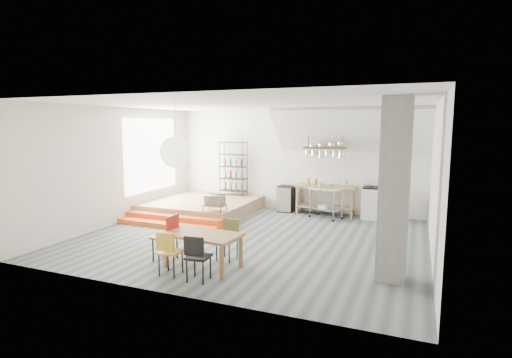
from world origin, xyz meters
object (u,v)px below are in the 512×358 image
at_px(stove, 373,203).
at_px(mini_fridge, 286,199).
at_px(dining_table, 203,237).
at_px(rolling_cart, 326,199).

height_order(stove, mini_fridge, stove).
bearing_deg(mini_fridge, stove, -0.95).
xyz_separation_m(stove, dining_table, (-2.57, -5.38, 0.12)).
bearing_deg(mini_fridge, dining_table, -89.03).
xyz_separation_m(rolling_cart, mini_fridge, (-1.37, 0.50, -0.17)).
relative_size(stove, mini_fridge, 1.44).
relative_size(rolling_cart, mini_fridge, 1.24).
bearing_deg(stove, mini_fridge, 179.05).
bearing_deg(mini_fridge, rolling_cart, -20.00).
bearing_deg(stove, rolling_cart, -160.45).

